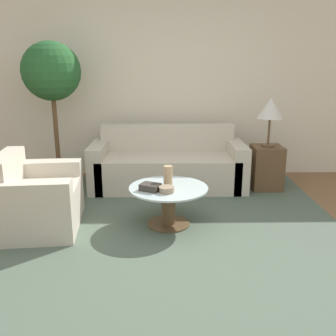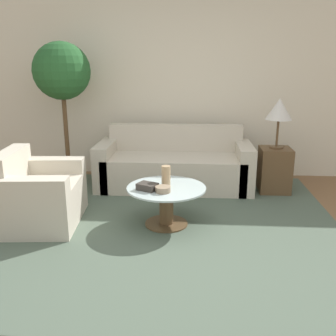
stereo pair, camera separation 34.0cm
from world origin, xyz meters
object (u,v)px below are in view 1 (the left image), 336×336
coffee_table (168,201)px  book_stack (150,187)px  table_lamp (271,109)px  armchair (34,201)px  bowl (166,189)px  sofa_main (168,166)px  potted_plant (52,81)px  vase (168,176)px

coffee_table → book_stack: bearing=-152.1°
table_lamp → book_stack: (-1.52, -1.26, -0.62)m
armchair → bowl: bearing=-100.5°
sofa_main → bowl: 1.48m
coffee_table → bowl: bearing=-98.4°
armchair → coffee_table: size_ratio=1.26×
sofa_main → table_lamp: 1.55m
potted_plant → bowl: (1.46, -1.50, -0.97)m
potted_plant → book_stack: potted_plant is taller
potted_plant → book_stack: 2.17m
book_stack → bowl: bearing=6.6°
vase → table_lamp: bearing=40.7°
table_lamp → book_stack: table_lamp is taller
armchair → potted_plant: potted_plant is taller
sofa_main → potted_plant: size_ratio=1.07×
coffee_table → book_stack: size_ratio=3.50×
sofa_main → vase: bearing=-90.9°
vase → sofa_main: bearing=89.1°
book_stack → sofa_main: bearing=108.4°
book_stack → armchair: bearing=-156.8°
vase → book_stack: 0.22m
armchair → vase: size_ratio=4.62×
sofa_main → vase: sofa_main is taller
sofa_main → coffee_table: size_ratio=2.52×
coffee_table → potted_plant: 2.30m
table_lamp → book_stack: bearing=-140.3°
armchair → vase: (1.37, 0.04, 0.25)m
table_lamp → bowl: size_ratio=4.16×
sofa_main → coffee_table: (-0.02, -1.32, -0.01)m
vase → book_stack: vase is taller
sofa_main → vase: (-0.02, -1.31, 0.25)m
coffee_table → potted_plant: potted_plant is taller
coffee_table → table_lamp: table_lamp is taller
table_lamp → book_stack: size_ratio=2.73×
sofa_main → armchair: 1.93m
table_lamp → vase: bearing=-139.3°
sofa_main → table_lamp: table_lamp is taller
coffee_table → bowl: (-0.02, -0.16, 0.18)m
table_lamp → vase: size_ratio=2.86×
sofa_main → potted_plant: (-1.50, 0.03, 1.14)m
book_stack → coffee_table: bearing=54.5°
book_stack → table_lamp: bearing=66.2°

